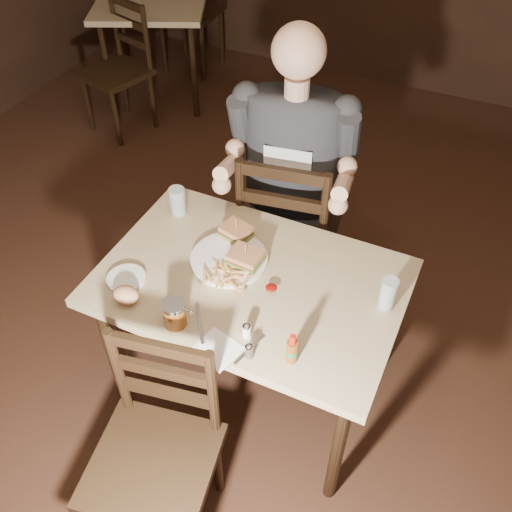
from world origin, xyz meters
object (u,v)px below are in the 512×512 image
at_px(glass_left, 178,201).
at_px(glass_right, 388,294).
at_px(chair_far, 290,227).
at_px(chair_near, 152,465).
at_px(diner, 292,144).
at_px(bg_table, 152,12).
at_px(bg_chair_near, 115,72).
at_px(dinner_plate, 229,260).
at_px(syrup_dispenser, 174,314).
at_px(side_plate, 127,279).
at_px(bg_chair_far, 190,11).
at_px(hot_sauce, 292,348).
at_px(main_table, 251,294).

relative_size(glass_left, glass_right, 0.93).
bearing_deg(glass_left, chair_far, 47.94).
relative_size(chair_near, diner, 0.92).
xyz_separation_m(bg_table, bg_chair_near, (0.00, -0.55, -0.23)).
distance_m(diner, dinner_plate, 0.58).
xyz_separation_m(syrup_dispenser, side_plate, (-0.28, 0.10, -0.05)).
height_order(bg_table, diner, diner).
distance_m(bg_chair_near, dinner_plate, 2.42).
xyz_separation_m(bg_chair_far, glass_left, (1.42, -2.57, 0.34)).
height_order(hot_sauce, syrup_dispenser, hot_sauce).
bearing_deg(diner, bg_chair_far, 119.82).
bearing_deg(chair_near, chair_far, 81.23).
bearing_deg(chair_near, syrup_dispenser, 93.59).
xyz_separation_m(diner, glass_right, (0.58, -0.50, -0.17)).
distance_m(bg_table, chair_far, 2.41).
bearing_deg(dinner_plate, chair_far, 86.71).
bearing_deg(syrup_dispenser, bg_chair_near, 130.87).
relative_size(bg_chair_far, glass_left, 7.83).
height_order(chair_near, bg_chair_far, bg_chair_far).
relative_size(chair_far, bg_chair_far, 1.00).
height_order(chair_far, glass_left, chair_far).
bearing_deg(syrup_dispenser, chair_far, 86.27).
bearing_deg(main_table, glass_right, 9.29).
xyz_separation_m(hot_sauce, side_plate, (-0.71, 0.07, -0.06)).
bearing_deg(dinner_plate, bg_chair_near, 136.77).
bearing_deg(chair_far, bg_chair_far, -59.66).
distance_m(glass_left, syrup_dispenser, 0.61).
distance_m(bg_chair_far, diner, 2.89).
bearing_deg(chair_far, side_plate, 58.53).
relative_size(main_table, diner, 1.17).
relative_size(bg_chair_near, hot_sauce, 7.10).
height_order(dinner_plate, glass_right, glass_right).
bearing_deg(bg_chair_far, chair_far, 127.27).
bearing_deg(side_plate, bg_table, 120.43).
bearing_deg(glass_right, syrup_dispenser, -149.24).
bearing_deg(bg_chair_far, chair_near, 115.28).
bearing_deg(syrup_dispenser, hot_sauce, 4.05).
relative_size(glass_left, syrup_dispenser, 1.18).
bearing_deg(side_plate, chair_near, -52.47).
bearing_deg(dinner_plate, side_plate, -140.51).
height_order(bg_table, side_plate, side_plate).
distance_m(bg_table, diner, 2.47).
bearing_deg(diner, bg_table, 127.95).
relative_size(main_table, syrup_dispenser, 10.73).
distance_m(bg_table, dinner_plate, 2.80).
relative_size(diner, hot_sauce, 7.76).
bearing_deg(chair_near, dinner_plate, 84.64).
relative_size(main_table, bg_chair_far, 1.16).
xyz_separation_m(main_table, side_plate, (-0.43, -0.20, 0.09)).
bearing_deg(dinner_plate, syrup_dispenser, -95.12).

